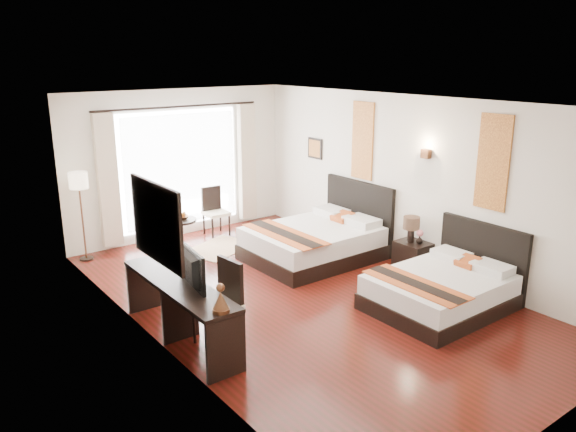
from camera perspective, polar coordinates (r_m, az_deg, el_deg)
floor at (r=8.29m, az=1.43°, el=-8.19°), size 4.50×7.50×0.01m
ceiling at (r=7.58m, az=1.58°, el=11.45°), size 4.50×7.50×0.02m
wall_headboard at (r=9.35m, az=12.32°, el=3.35°), size 0.01×7.50×2.80m
wall_desk at (r=6.70m, az=-13.67°, el=-1.78°), size 0.01×7.50×2.80m
wall_window at (r=10.92m, az=-10.94°, el=5.23°), size 4.50×0.01×2.80m
wall_entry at (r=5.57m, az=26.56°, el=-6.77°), size 4.50×0.01×2.80m
window_glass at (r=10.92m, az=-10.88°, el=4.71°), size 2.40×0.02×2.20m
sheer_curtain at (r=10.87m, az=-10.74°, el=4.66°), size 2.30×0.02×2.10m
drape_left at (r=10.29m, az=-17.85°, el=3.41°), size 0.35×0.14×2.35m
drape_right at (r=11.55m, az=-4.19°, el=5.46°), size 0.35×0.14×2.35m
art_panel_near at (r=8.37m, az=20.12°, el=5.13°), size 0.03×0.50×1.35m
art_panel_far at (r=9.98m, az=7.58°, el=7.59°), size 0.03×0.50×1.35m
wall_sconce at (r=9.01m, az=13.84°, el=6.16°), size 0.10×0.14×0.14m
mirror_frame at (r=6.58m, az=-13.22°, el=-0.70°), size 0.04×1.25×0.95m
mirror_glass at (r=6.59m, az=-13.02°, el=-0.66°), size 0.01×1.12×0.82m
bed_near at (r=8.14m, az=15.55°, el=-7.09°), size 1.91×1.49×1.07m
bed_far at (r=9.69m, az=2.95°, el=-2.49°), size 2.18×1.70×1.23m
nightstand at (r=9.31m, az=12.53°, el=-4.09°), size 0.42×0.52×0.50m
table_lamp at (r=9.16m, az=12.43°, el=-0.88°), size 0.27×0.27×0.42m
vase at (r=9.16m, az=13.21°, el=-2.41°), size 0.13×0.13×0.12m
console_desk at (r=7.09m, az=-10.90°, el=-9.48°), size 0.50×2.20×0.76m
television at (r=6.72m, az=-10.43°, el=-5.21°), size 0.23×0.82×0.47m
bronze_figurine at (r=6.06m, az=-6.86°, el=-8.43°), size 0.23×0.23×0.29m
desk_chair at (r=6.96m, az=-7.03°, el=-10.35°), size 0.53×0.53×1.04m
floor_lamp at (r=9.95m, az=-20.47°, el=2.82°), size 0.31×0.31×1.53m
side_table at (r=10.11m, az=-10.72°, el=-2.01°), size 0.54×0.54×0.62m
fruit_bowl at (r=10.03m, az=-10.68°, el=-0.14°), size 0.28×0.28×0.06m
window_chair at (r=11.03m, az=-7.33°, el=-0.45°), size 0.45×0.45×0.94m
jute_rug at (r=10.33m, az=-7.01°, el=-3.23°), size 1.48×1.25×0.01m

